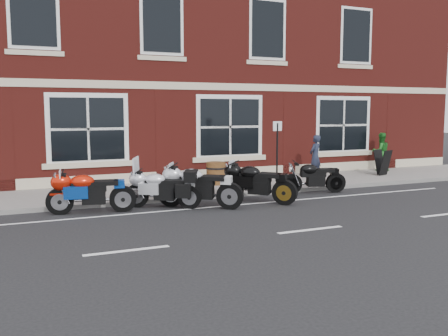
{
  "coord_description": "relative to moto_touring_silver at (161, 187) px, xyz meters",
  "views": [
    {
      "loc": [
        -5.97,
        -11.91,
        2.59
      ],
      "look_at": [
        -0.02,
        1.6,
        0.86
      ],
      "focal_mm": 40.0,
      "sensor_mm": 36.0,
      "label": 1
    }
  ],
  "objects": [
    {
      "name": "moto_sport_silver",
      "position": [
        0.92,
        -0.37,
        0.05
      ],
      "size": [
        1.94,
        1.54,
        1.05
      ],
      "rotation": [
        0.0,
        0.0,
        0.92
      ],
      "color": "black",
      "rests_on": "ground"
    },
    {
      "name": "a_board_sign",
      "position": [
        9.37,
        2.21,
        0.05
      ],
      "size": [
        0.67,
        0.56,
        0.96
      ],
      "primitive_type": null,
      "rotation": [
        0.0,
        0.0,
        0.34
      ],
      "color": "black",
      "rests_on": "sidewalk"
    },
    {
      "name": "pedestrian_left",
      "position": [
        6.68,
        2.72,
        0.34
      ],
      "size": [
        0.67,
        0.59,
        1.55
      ],
      "primitive_type": "imported",
      "rotation": [
        0.0,
        0.0,
        3.62
      ],
      "color": "#1C2132",
      "rests_on": "sidewalk"
    },
    {
      "name": "ground",
      "position": [
        2.25,
        -0.66,
        -0.55
      ],
      "size": [
        80.0,
        80.0,
        0.0
      ],
      "primitive_type": "plane",
      "color": "black",
      "rests_on": "ground"
    },
    {
      "name": "moto_naked_black",
      "position": [
        4.98,
        0.35,
        -0.02
      ],
      "size": [
        2.02,
        0.61,
        0.92
      ],
      "rotation": [
        0.0,
        0.0,
        1.33
      ],
      "color": "black",
      "rests_on": "ground"
    },
    {
      "name": "parking_sign",
      "position": [
        4.06,
        0.96,
        0.79
      ],
      "size": [
        0.3,
        0.06,
        2.11
      ],
      "rotation": [
        0.0,
        0.0,
        -0.07
      ],
      "color": "black",
      "rests_on": "sidewalk"
    },
    {
      "name": "pub_building",
      "position": [
        2.25,
        9.84,
        5.45
      ],
      "size": [
        24.0,
        12.0,
        12.0
      ],
      "primitive_type": "cube",
      "color": "maroon",
      "rests_on": "ground"
    },
    {
      "name": "barrel_planter",
      "position": [
        2.66,
        2.56,
        -0.06
      ],
      "size": [
        0.67,
        0.67,
        0.74
      ],
      "color": "#532B16",
      "rests_on": "sidewalk"
    },
    {
      "name": "sidewalk",
      "position": [
        2.25,
        2.34,
        -0.49
      ],
      "size": [
        30.0,
        3.0,
        0.12
      ],
      "primitive_type": "cube",
      "color": "slate",
      "rests_on": "ground"
    },
    {
      "name": "kerb",
      "position": [
        2.25,
        0.76,
        -0.49
      ],
      "size": [
        30.0,
        0.16,
        0.12
      ],
      "primitive_type": "cube",
      "color": "slate",
      "rests_on": "ground"
    },
    {
      "name": "moto_touring_silver",
      "position": [
        0.0,
        0.0,
        0.0
      ],
      "size": [
        1.82,
        1.2,
        1.36
      ],
      "rotation": [
        0.0,
        0.0,
        1.01
      ],
      "color": "black",
      "rests_on": "ground"
    },
    {
      "name": "moto_sport_black",
      "position": [
        2.68,
        -0.32,
        0.04
      ],
      "size": [
        1.58,
        1.84,
        1.03
      ],
      "rotation": [
        0.0,
        0.0,
        0.7
      ],
      "color": "black",
      "rests_on": "ground"
    },
    {
      "name": "moto_sport_red",
      "position": [
        -1.83,
        0.07,
        0.02
      ],
      "size": [
        2.19,
        0.55,
        0.99
      ],
      "rotation": [
        0.0,
        0.0,
        1.38
      ],
      "color": "black",
      "rests_on": "ground"
    },
    {
      "name": "pedestrian_right",
      "position": [
        10.23,
        3.3,
        0.34
      ],
      "size": [
        0.84,
        0.7,
        1.54
      ],
      "primitive_type": "imported",
      "rotation": [
        0.0,
        0.0,
        2.98
      ],
      "color": "#1C621E",
      "rests_on": "sidewalk"
    }
  ]
}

